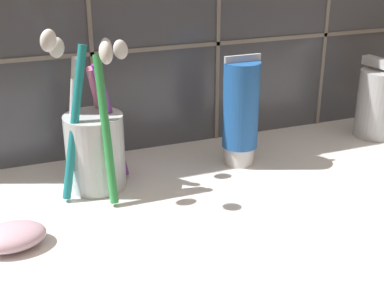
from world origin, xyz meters
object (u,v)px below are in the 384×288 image
(toothbrush_cup, at_px, (95,143))
(soap_bar, at_px, (11,237))
(toothpaste_tube, at_px, (241,112))
(sink_faucet, at_px, (382,102))

(toothbrush_cup, xyz_separation_m, soap_bar, (-0.10, -0.10, -0.04))
(toothbrush_cup, relative_size, toothpaste_tube, 1.37)
(sink_faucet, relative_size, soap_bar, 1.91)
(toothbrush_cup, relative_size, sink_faucet, 1.53)
(toothpaste_tube, distance_m, soap_bar, 0.30)
(toothpaste_tube, relative_size, soap_bar, 2.13)
(toothpaste_tube, relative_size, sink_faucet, 1.12)
(toothpaste_tube, xyz_separation_m, sink_faucet, (0.22, 0.01, -0.01))
(toothbrush_cup, height_order, soap_bar, toothbrush_cup)
(toothbrush_cup, bearing_deg, soap_bar, -136.39)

